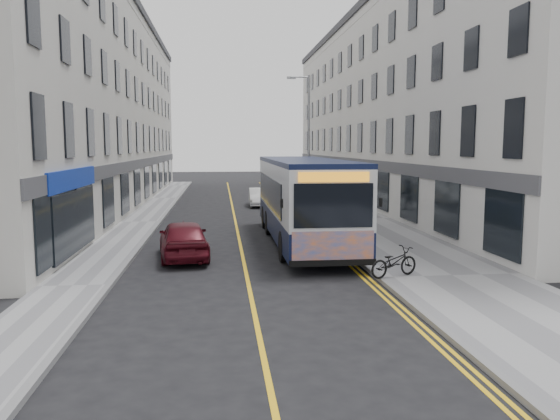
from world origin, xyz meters
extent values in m
plane|color=black|center=(0.00, 0.00, 0.00)|extent=(140.00, 140.00, 0.00)
cube|color=gray|center=(6.25, 12.00, 0.06)|extent=(4.50, 64.00, 0.12)
cube|color=gray|center=(-5.00, 12.00, 0.06)|extent=(2.00, 64.00, 0.12)
cube|color=slate|center=(4.00, 12.00, 0.07)|extent=(0.18, 64.00, 0.13)
cube|color=slate|center=(-4.00, 12.00, 0.07)|extent=(0.18, 64.00, 0.13)
cube|color=yellow|center=(0.00, 12.00, 0.00)|extent=(0.12, 64.00, 0.01)
cube|color=yellow|center=(3.55, 12.00, 0.00)|extent=(0.10, 64.00, 0.01)
cube|color=yellow|center=(3.75, 12.00, 0.00)|extent=(0.10, 64.00, 0.01)
cube|color=silver|center=(11.50, 21.00, 6.50)|extent=(6.00, 46.00, 13.00)
cube|color=beige|center=(-9.00, 21.00, 6.50)|extent=(6.00, 46.00, 13.00)
cylinder|color=gray|center=(4.25, 14.00, 4.00)|extent=(0.14, 0.14, 8.00)
cylinder|color=gray|center=(3.75, 14.00, 7.90)|extent=(1.00, 0.08, 0.08)
cube|color=gray|center=(3.25, 14.00, 7.85)|extent=(0.50, 0.18, 0.12)
cube|color=black|center=(2.65, 5.41, 0.88)|extent=(2.74, 12.04, 0.98)
cube|color=#B6B9BD|center=(2.65, 5.41, 2.35)|extent=(2.74, 12.04, 1.97)
cube|color=black|center=(2.65, 5.41, 3.42)|extent=(2.76, 12.04, 0.18)
cube|color=black|center=(1.26, 6.07, 2.13)|extent=(0.04, 9.41, 1.26)
cube|color=black|center=(4.04, 6.07, 2.13)|extent=(0.04, 9.41, 1.26)
cube|color=black|center=(2.65, -0.63, 2.24)|extent=(2.46, 0.04, 1.37)
cube|color=orange|center=(2.65, -0.63, 0.93)|extent=(2.57, 0.04, 1.04)
cube|color=orange|center=(2.65, -0.64, 3.12)|extent=(2.19, 0.04, 0.31)
cylinder|color=black|center=(1.41, 1.80, 0.55)|extent=(0.31, 1.09, 1.09)
cylinder|color=black|center=(3.89, 1.80, 0.55)|extent=(0.31, 1.09, 1.09)
cylinder|color=black|center=(1.41, 7.82, 0.55)|extent=(0.31, 1.09, 1.09)
cylinder|color=black|center=(3.89, 7.82, 0.55)|extent=(0.31, 1.09, 1.09)
cylinder|color=black|center=(1.41, 9.79, 0.55)|extent=(0.31, 1.09, 1.09)
cylinder|color=black|center=(3.89, 9.79, 0.55)|extent=(0.31, 1.09, 1.09)
imported|color=black|center=(4.40, -1.22, 0.57)|extent=(1.81, 1.22, 0.90)
imported|color=brown|center=(4.75, 9.93, 1.05)|extent=(0.70, 0.47, 1.86)
imported|color=black|center=(6.20, 15.50, 1.07)|extent=(1.16, 1.10, 1.90)
imported|color=silver|center=(1.80, 19.81, 0.61)|extent=(1.38, 3.72, 1.22)
imported|color=#4F0D16|center=(-2.13, 2.81, 0.71)|extent=(2.17, 4.35, 1.42)
camera|label=1|loc=(-0.79, -16.91, 4.06)|focal=35.00mm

